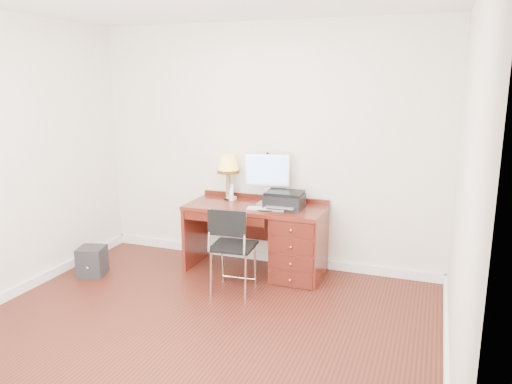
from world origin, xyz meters
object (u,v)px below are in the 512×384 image
at_px(printer, 285,200).
at_px(chair, 231,242).
at_px(leg_lamp, 228,167).
at_px(phone, 232,195).
at_px(equipment_box, 92,261).
at_px(monitor, 268,173).
at_px(desk, 284,238).

distance_m(printer, chair, 0.80).
distance_m(leg_lamp, phone, 0.33).
xyz_separation_m(printer, phone, (-0.66, 0.13, -0.04)).
xyz_separation_m(phone, chair, (0.32, -0.79, -0.27)).
bearing_deg(equipment_box, phone, 18.57).
height_order(leg_lamp, equipment_box, leg_lamp).
xyz_separation_m(leg_lamp, equipment_box, (-1.24, -0.88, -0.97)).
height_order(monitor, equipment_box, monitor).
distance_m(desk, phone, 0.79).
bearing_deg(printer, chair, -118.85).
height_order(desk, printer, printer).
height_order(monitor, leg_lamp, monitor).
relative_size(leg_lamp, equipment_box, 1.64).
height_order(printer, equipment_box, printer).
bearing_deg(monitor, printer, -37.64).
distance_m(monitor, printer, 0.36).
bearing_deg(desk, printer, 93.64).
bearing_deg(phone, chair, -63.92).
distance_m(printer, phone, 0.68).
xyz_separation_m(leg_lamp, phone, (0.04, -0.01, -0.33)).
height_order(phone, chair, phone).
bearing_deg(leg_lamp, equipment_box, -144.54).
distance_m(phone, equipment_box, 1.68).
height_order(desk, monitor, monitor).
height_order(printer, leg_lamp, leg_lamp).
relative_size(desk, phone, 8.63).
height_order(desk, chair, chair).
bearing_deg(leg_lamp, desk, -12.53).
xyz_separation_m(monitor, printer, (0.23, -0.11, -0.26)).
bearing_deg(monitor, leg_lamp, 165.10).
relative_size(phone, chair, 0.20).
bearing_deg(leg_lamp, chair, -65.74).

